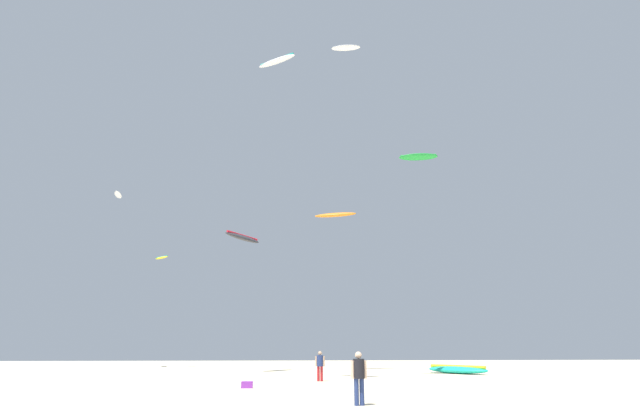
% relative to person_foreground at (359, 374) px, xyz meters
% --- Properties ---
extents(person_foreground, '(0.59, 0.41, 1.80)m').
position_rel_person_foreground_xyz_m(person_foreground, '(0.00, 0.00, 0.00)').
color(person_foreground, navy).
rests_on(person_foreground, ground).
extents(person_midground, '(0.56, 0.39, 1.71)m').
position_rel_person_foreground_xyz_m(person_midground, '(-0.49, 12.13, -0.05)').
color(person_midground, '#B21E23').
rests_on(person_midground, ground).
extents(kite_grounded_near, '(4.24, 5.09, 0.65)m').
position_rel_person_foreground_xyz_m(kite_grounded_near, '(10.55, 19.56, -0.75)').
color(kite_grounded_near, '#19B29E').
rests_on(kite_grounded_near, ground).
extents(cooler_box, '(0.56, 0.36, 0.32)m').
position_rel_person_foreground_xyz_m(cooler_box, '(-4.45, 7.58, -0.89)').
color(cooler_box, purple).
rests_on(cooler_box, ground).
extents(kite_aloft_0, '(2.98, 2.46, 0.58)m').
position_rel_person_foreground_xyz_m(kite_aloft_0, '(-3.57, 11.27, 20.03)').
color(kite_aloft_0, white).
extents(kite_aloft_1, '(1.93, 1.80, 0.45)m').
position_rel_person_foreground_xyz_m(kite_aloft_1, '(-15.71, 32.77, 9.94)').
color(kite_aloft_1, yellow).
extents(kite_aloft_2, '(4.18, 1.87, 0.67)m').
position_rel_person_foreground_xyz_m(kite_aloft_2, '(11.09, 27.89, 20.18)').
color(kite_aloft_2, green).
extents(kite_aloft_3, '(2.29, 1.00, 0.30)m').
position_rel_person_foreground_xyz_m(kite_aloft_3, '(1.61, 13.60, 23.00)').
color(kite_aloft_3, white).
extents(kite_aloft_4, '(4.12, 2.36, 0.71)m').
position_rel_person_foreground_xyz_m(kite_aloft_4, '(1.87, 24.76, 12.75)').
color(kite_aloft_4, orange).
extents(kite_aloft_5, '(1.27, 2.57, 0.34)m').
position_rel_person_foreground_xyz_m(kite_aloft_5, '(-20.17, 30.50, 16.07)').
color(kite_aloft_5, white).
extents(kite_aloft_6, '(3.47, 4.16, 0.87)m').
position_rel_person_foreground_xyz_m(kite_aloft_6, '(-6.41, 22.54, 9.94)').
color(kite_aloft_6, '#2D2D33').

